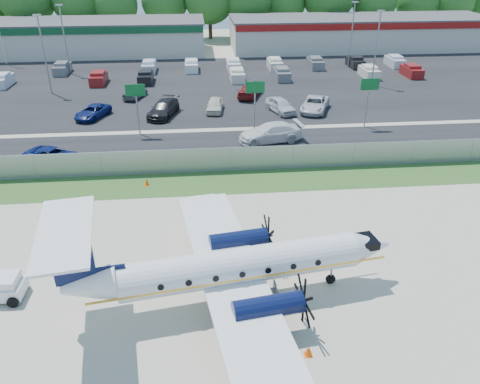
{
  "coord_description": "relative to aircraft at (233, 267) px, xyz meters",
  "views": [
    {
      "loc": [
        -2.42,
        -19.76,
        16.01
      ],
      "look_at": [
        0.0,
        6.0,
        2.3
      ],
      "focal_mm": 35.0,
      "sensor_mm": 36.0,
      "label": 1
    }
  ],
  "objects": [
    {
      "name": "ground",
      "position": [
        1.02,
        1.29,
        -2.04
      ],
      "size": [
        170.0,
        170.0,
        0.0
      ],
      "primitive_type": "plane",
      "color": "#BAB59E",
      "rests_on": "ground"
    },
    {
      "name": "grass_verge",
      "position": [
        1.02,
        13.29,
        -2.03
      ],
      "size": [
        170.0,
        4.0,
        0.02
      ],
      "primitive_type": "cube",
      "color": "#2D561E",
      "rests_on": "ground"
    },
    {
      "name": "access_road",
      "position": [
        1.02,
        20.29,
        -2.03
      ],
      "size": [
        170.0,
        8.0,
        0.02
      ],
      "primitive_type": "cube",
      "color": "black",
      "rests_on": "ground"
    },
    {
      "name": "parking_lot",
      "position": [
        1.02,
        41.29,
        -2.03
      ],
      "size": [
        170.0,
        32.0,
        0.02
      ],
      "primitive_type": "cube",
      "color": "black",
      "rests_on": "ground"
    },
    {
      "name": "perimeter_fence",
      "position": [
        1.02,
        15.29,
        -1.04
      ],
      "size": [
        120.0,
        0.06,
        1.99
      ],
      "color": "gray",
      "rests_on": "ground"
    },
    {
      "name": "building_west",
      "position": [
        -22.98,
        63.27,
        0.59
      ],
      "size": [
        46.4,
        12.4,
        5.24
      ],
      "color": "beige",
      "rests_on": "ground"
    },
    {
      "name": "building_east",
      "position": [
        27.02,
        63.27,
        0.59
      ],
      "size": [
        44.4,
        12.4,
        5.24
      ],
      "color": "beige",
      "rests_on": "ground"
    },
    {
      "name": "sign_left",
      "position": [
        -6.98,
        24.2,
        1.57
      ],
      "size": [
        1.8,
        0.26,
        5.0
      ],
      "color": "gray",
      "rests_on": "ground"
    },
    {
      "name": "sign_mid",
      "position": [
        4.02,
        24.2,
        1.57
      ],
      "size": [
        1.8,
        0.26,
        5.0
      ],
      "color": "gray",
      "rests_on": "ground"
    },
    {
      "name": "sign_right",
      "position": [
        15.02,
        24.2,
        1.57
      ],
      "size": [
        1.8,
        0.26,
        5.0
      ],
      "color": "gray",
      "rests_on": "ground"
    },
    {
      "name": "light_pole_nw",
      "position": [
        -18.98,
        39.29,
        3.19
      ],
      "size": [
        0.9,
        0.35,
        9.09
      ],
      "color": "gray",
      "rests_on": "ground"
    },
    {
      "name": "light_pole_ne",
      "position": [
        21.02,
        39.29,
        3.19
      ],
      "size": [
        0.9,
        0.35,
        9.09
      ],
      "color": "gray",
      "rests_on": "ground"
    },
    {
      "name": "light_pole_sw",
      "position": [
        -18.98,
        49.29,
        3.19
      ],
      "size": [
        0.9,
        0.35,
        9.09
      ],
      "color": "gray",
      "rests_on": "ground"
    },
    {
      "name": "light_pole_se",
      "position": [
        21.02,
        49.29,
        3.19
      ],
      "size": [
        0.9,
        0.35,
        9.09
      ],
      "color": "gray",
      "rests_on": "ground"
    },
    {
      "name": "tree_line",
      "position": [
        1.02,
        75.29,
        -2.04
      ],
      "size": [
        112.0,
        6.0,
        14.0
      ],
      "primitive_type": null,
      "color": "#23601C",
      "rests_on": "ground"
    },
    {
      "name": "aircraft",
      "position": [
        0.0,
        0.0,
        0.0
      ],
      "size": [
        17.28,
        16.97,
        5.29
      ],
      "color": "silver",
      "rests_on": "ground"
    },
    {
      "name": "pushback_tug",
      "position": [
        -11.72,
        1.24,
        -1.42
      ],
      "size": [
        2.42,
        1.74,
        1.29
      ],
      "color": "silver",
      "rests_on": "ground"
    },
    {
      "name": "baggage_cart_near",
      "position": [
        0.67,
        -3.74,
        -1.57
      ],
      "size": [
        2.01,
        1.28,
        1.02
      ],
      "color": "gray",
      "rests_on": "ground"
    },
    {
      "name": "baggage_cart_far",
      "position": [
        1.21,
        -0.45,
        -1.58
      ],
      "size": [
        1.92,
        1.21,
        0.99
      ],
      "color": "gray",
      "rests_on": "ground"
    },
    {
      "name": "cone_nose",
      "position": [
        8.81,
        4.43,
        -1.76
      ],
      "size": [
        0.41,
        0.41,
        0.59
      ],
      "color": "#FF5308",
      "rests_on": "ground"
    },
    {
      "name": "cone_port_wing",
      "position": [
        2.98,
        -3.97,
        -1.8
      ],
      "size": [
        0.36,
        0.36,
        0.51
      ],
      "color": "#FF5308",
      "rests_on": "ground"
    },
    {
      "name": "cone_starboard_wing",
      "position": [
        -5.45,
        13.38,
        -1.79
      ],
      "size": [
        0.37,
        0.37,
        0.53
      ],
      "color": "#FF5308",
      "rests_on": "ground"
    },
    {
      "name": "road_car_west",
      "position": [
        -13.35,
        17.96,
        -2.04
      ],
      "size": [
        5.47,
        4.14,
        1.38
      ],
      "primitive_type": "imported",
      "rotation": [
        0.0,
        0.0,
        1.15
      ],
      "color": "navy",
      "rests_on": "ground"
    },
    {
      "name": "road_car_mid",
      "position": [
        5.13,
        21.31,
        -2.04
      ],
      "size": [
        6.13,
        3.28,
        1.69
      ],
      "primitive_type": "imported",
      "rotation": [
        0.0,
        0.0,
        -1.41
      ],
      "color": "silver",
      "rests_on": "ground"
    },
    {
      "name": "parked_car_a",
      "position": [
        -12.29,
        29.58,
        -2.04
      ],
      "size": [
        3.76,
        5.07,
        1.28
      ],
      "primitive_type": "imported",
      "rotation": [
        0.0,
        0.0,
        -0.4
      ],
      "color": "navy",
      "rests_on": "ground"
    },
    {
      "name": "parked_car_b",
      "position": [
        -4.97,
        29.47,
        -2.04
      ],
      "size": [
        3.71,
        5.83,
        1.57
      ],
      "primitive_type": "imported",
      "rotation": [
        0.0,
        0.0,
        -0.3
      ],
      "color": "black",
      "rests_on": "ground"
    },
    {
      "name": "parked_car_c",
      "position": [
        0.48,
        30.56,
        -2.04
      ],
      "size": [
        2.19,
        4.32,
        1.41
      ],
      "primitive_type": "imported",
      "rotation": [
        0.0,
        0.0,
        -0.13
      ],
      "color": "beige",
      "rests_on": "ground"
    },
    {
      "name": "parked_car_d",
      "position": [
        7.5,
        29.55,
        -2.04
      ],
      "size": [
        3.16,
        4.89,
        1.55
      ],
      "primitive_type": "imported",
      "rotation": [
        0.0,
        0.0,
        0.32
      ],
      "color": "silver",
      "rests_on": "ground"
    },
    {
      "name": "parked_car_e",
      "position": [
        11.26,
        29.62,
        -2.04
      ],
      "size": [
        4.43,
        5.98,
        1.51
      ],
      "primitive_type": "imported",
      "rotation": [
        0.0,
        0.0,
        -0.4
      ],
      "color": "silver",
      "rests_on": "ground"
    },
    {
      "name": "parked_car_f",
      "position": [
        -8.63,
        36.39,
        -2.04
      ],
      "size": [
        2.92,
        4.42,
        1.4
      ],
      "primitive_type": "imported",
      "rotation": [
        0.0,
        0.0,
        2.8
      ],
      "color": "#595B5E",
      "rests_on": "ground"
    },
    {
      "name": "parked_car_g",
      "position": [
        4.84,
        35.63,
        -2.04
      ],
      "size": [
        3.75,
        5.55,
        1.49
      ],
      "primitive_type": "imported",
      "rotation": [
        0.0,
        0.0,
        2.79
      ],
      "color": "maroon",
      "rests_on": "ground"
    },
    {
      "name": "far_parking_rows",
      "position": [
        1.02,
        46.29,
        -2.04
      ],
      "size": [
        56.0,
        10.0,
        1.6
      ],
      "primitive_type": null,
      "color": "gray",
      "rests_on": "ground"
    }
  ]
}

